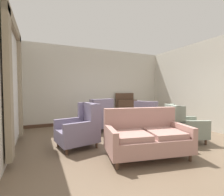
{
  "coord_description": "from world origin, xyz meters",
  "views": [
    {
      "loc": [
        -2.32,
        -3.56,
        1.36
      ],
      "look_at": [
        -0.3,
        0.95,
        1.13
      ],
      "focal_mm": 26.06,
      "sensor_mm": 36.0,
      "label": 1
    }
  ],
  "objects_px": {
    "coffee_table": "(128,125)",
    "armchair_near_window": "(149,119)",
    "side_table": "(138,118)",
    "settee": "(146,137)",
    "armchair_foreground_right": "(80,129)",
    "porcelain_vase": "(130,117)",
    "armchair_beside_settee": "(98,118)",
    "sideboard": "(126,109)",
    "armchair_back_corner": "(183,126)"
  },
  "relations": [
    {
      "from": "armchair_foreground_right",
      "to": "side_table",
      "type": "distance_m",
      "value": 2.43
    },
    {
      "from": "armchair_foreground_right",
      "to": "sideboard",
      "type": "xyz_separation_m",
      "value": [
        2.58,
        2.36,
        0.11
      ]
    },
    {
      "from": "porcelain_vase",
      "to": "armchair_near_window",
      "type": "xyz_separation_m",
      "value": [
        1.03,
        0.53,
        -0.21
      ]
    },
    {
      "from": "side_table",
      "to": "settee",
      "type": "bearing_deg",
      "value": -119.12
    },
    {
      "from": "porcelain_vase",
      "to": "armchair_back_corner",
      "type": "distance_m",
      "value": 1.41
    },
    {
      "from": "armchair_foreground_right",
      "to": "armchair_beside_settee",
      "type": "height_order",
      "value": "armchair_beside_settee"
    },
    {
      "from": "armchair_near_window",
      "to": "armchair_back_corner",
      "type": "distance_m",
      "value": 1.23
    },
    {
      "from": "coffee_table",
      "to": "armchair_foreground_right",
      "type": "relative_size",
      "value": 0.87
    },
    {
      "from": "armchair_foreground_right",
      "to": "side_table",
      "type": "relative_size",
      "value": 1.54
    },
    {
      "from": "porcelain_vase",
      "to": "armchair_back_corner",
      "type": "relative_size",
      "value": 0.27
    },
    {
      "from": "side_table",
      "to": "armchair_back_corner",
      "type": "bearing_deg",
      "value": -77.92
    },
    {
      "from": "porcelain_vase",
      "to": "armchair_near_window",
      "type": "height_order",
      "value": "armchair_near_window"
    },
    {
      "from": "side_table",
      "to": "sideboard",
      "type": "xyz_separation_m",
      "value": [
        0.33,
        1.43,
        0.14
      ]
    },
    {
      "from": "armchair_foreground_right",
      "to": "armchair_near_window",
      "type": "height_order",
      "value": "armchair_foreground_right"
    },
    {
      "from": "sideboard",
      "to": "side_table",
      "type": "bearing_deg",
      "value": -102.87
    },
    {
      "from": "coffee_table",
      "to": "armchair_near_window",
      "type": "relative_size",
      "value": 0.82
    },
    {
      "from": "coffee_table",
      "to": "sideboard",
      "type": "xyz_separation_m",
      "value": [
        1.24,
        2.33,
        0.13
      ]
    },
    {
      "from": "coffee_table",
      "to": "side_table",
      "type": "distance_m",
      "value": 1.28
    },
    {
      "from": "armchair_near_window",
      "to": "sideboard",
      "type": "bearing_deg",
      "value": -29.62
    },
    {
      "from": "porcelain_vase",
      "to": "settee",
      "type": "relative_size",
      "value": 0.17
    },
    {
      "from": "coffee_table",
      "to": "settee",
      "type": "relative_size",
      "value": 0.51
    },
    {
      "from": "armchair_beside_settee",
      "to": "armchair_foreground_right",
      "type": "bearing_deg",
      "value": 36.39
    },
    {
      "from": "armchair_beside_settee",
      "to": "armchair_back_corner",
      "type": "relative_size",
      "value": 0.97
    },
    {
      "from": "armchair_foreground_right",
      "to": "sideboard",
      "type": "distance_m",
      "value": 3.5
    },
    {
      "from": "side_table",
      "to": "sideboard",
      "type": "distance_m",
      "value": 1.48
    },
    {
      "from": "settee",
      "to": "armchair_back_corner",
      "type": "height_order",
      "value": "armchair_back_corner"
    },
    {
      "from": "armchair_near_window",
      "to": "armchair_back_corner",
      "type": "height_order",
      "value": "armchair_near_window"
    },
    {
      "from": "porcelain_vase",
      "to": "armchair_beside_settee",
      "type": "distance_m",
      "value": 1.35
    },
    {
      "from": "armchair_foreground_right",
      "to": "sideboard",
      "type": "relative_size",
      "value": 0.84
    },
    {
      "from": "porcelain_vase",
      "to": "sideboard",
      "type": "relative_size",
      "value": 0.25
    },
    {
      "from": "armchair_beside_settee",
      "to": "side_table",
      "type": "relative_size",
      "value": 1.6
    },
    {
      "from": "armchair_foreground_right",
      "to": "sideboard",
      "type": "height_order",
      "value": "sideboard"
    },
    {
      "from": "coffee_table",
      "to": "sideboard",
      "type": "bearing_deg",
      "value": 61.94
    },
    {
      "from": "armchair_near_window",
      "to": "sideboard",
      "type": "height_order",
      "value": "sideboard"
    },
    {
      "from": "coffee_table",
      "to": "settee",
      "type": "distance_m",
      "value": 1.16
    },
    {
      "from": "armchair_back_corner",
      "to": "sideboard",
      "type": "relative_size",
      "value": 0.9
    },
    {
      "from": "armchair_beside_settee",
      "to": "side_table",
      "type": "xyz_separation_m",
      "value": [
        1.36,
        -0.31,
        -0.04
      ]
    },
    {
      "from": "side_table",
      "to": "sideboard",
      "type": "height_order",
      "value": "sideboard"
    },
    {
      "from": "armchair_foreground_right",
      "to": "side_table",
      "type": "xyz_separation_m",
      "value": [
        2.25,
        0.93,
        -0.03
      ]
    },
    {
      "from": "armchair_back_corner",
      "to": "side_table",
      "type": "bearing_deg",
      "value": 34.65
    },
    {
      "from": "porcelain_vase",
      "to": "armchair_beside_settee",
      "type": "bearing_deg",
      "value": 111.56
    },
    {
      "from": "armchair_foreground_right",
      "to": "armchair_back_corner",
      "type": "distance_m",
      "value": 2.69
    },
    {
      "from": "armchair_near_window",
      "to": "armchair_beside_settee",
      "type": "bearing_deg",
      "value": 40.28
    },
    {
      "from": "porcelain_vase",
      "to": "armchair_back_corner",
      "type": "bearing_deg",
      "value": -29.62
    },
    {
      "from": "armchair_beside_settee",
      "to": "porcelain_vase",
      "type": "bearing_deg",
      "value": 93.7
    },
    {
      "from": "porcelain_vase",
      "to": "settee",
      "type": "distance_m",
      "value": 1.16
    },
    {
      "from": "armchair_foreground_right",
      "to": "settee",
      "type": "bearing_deg",
      "value": 34.03
    },
    {
      "from": "coffee_table",
      "to": "armchair_foreground_right",
      "type": "bearing_deg",
      "value": -178.75
    },
    {
      "from": "settee",
      "to": "armchair_beside_settee",
      "type": "xyz_separation_m",
      "value": [
        -0.22,
        2.35,
        0.05
      ]
    },
    {
      "from": "armchair_foreground_right",
      "to": "armchair_beside_settee",
      "type": "xyz_separation_m",
      "value": [
        0.89,
        1.24,
        0.01
      ]
    }
  ]
}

